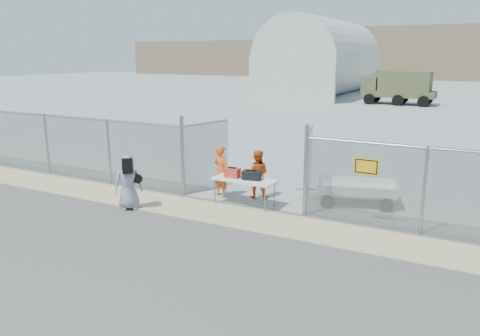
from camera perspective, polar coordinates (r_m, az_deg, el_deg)
The scene contains 13 objects.
ground at distance 12.17m, azimuth -4.42°, elevation -7.03°, with size 160.00×160.00×0.00m, color #464343.
tarmac_inside at distance 52.14m, azimuth 21.14°, elevation 8.08°, with size 160.00×80.00×0.01m, color #989898.
dirt_strip at distance 12.97m, azimuth -2.07°, elevation -5.63°, with size 44.00×1.60×0.01m, color tan.
chain_link_fence at distance 13.50m, azimuth 0.00°, elevation 0.00°, with size 40.00×0.20×2.20m, color gray, non-canonical shape.
quonset_hangar at distance 52.15m, azimuth 10.02°, elevation 13.18°, with size 9.00×18.00×8.00m, color beige, non-canonical shape.
folding_table at distance 13.64m, azimuth 0.55°, elevation -2.93°, with size 1.85×0.77×0.79m, color white, non-canonical shape.
orange_bag at distance 13.68m, azimuth -0.95°, elevation -0.59°, with size 0.43×0.28×0.27m, color red.
black_duffel at distance 13.43m, azimuth 1.43°, elevation -0.89°, with size 0.52×0.31×0.25m, color black.
security_worker_left at distance 14.37m, azimuth -2.30°, elevation -0.38°, with size 0.59×0.39×1.61m, color #E55A17.
security_worker_right at distance 14.23m, azimuth 2.09°, elevation -0.75°, with size 0.73×0.57×1.50m, color #E55A17.
visitor at distance 13.56m, azimuth -13.47°, elevation -1.69°, with size 0.77×0.50×1.57m, color gray.
utility_trailer at distance 14.18m, azimuth 13.95°, elevation -2.85°, with size 2.94×1.51×0.71m, color white, non-canonical shape.
military_truck at distance 43.49m, azimuth 18.82°, elevation 9.24°, with size 6.07×2.24×2.89m, color #515731, non-canonical shape.
Camera 1 is at (6.10, -9.61, 4.30)m, focal length 35.00 mm.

